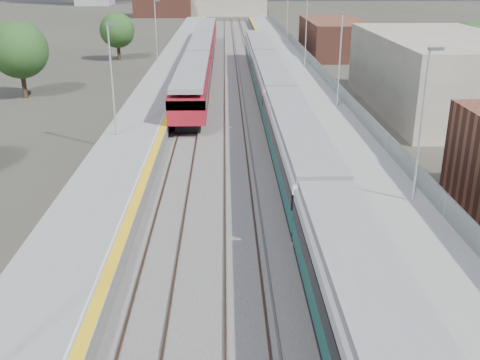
{
  "coord_description": "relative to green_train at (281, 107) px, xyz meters",
  "views": [
    {
      "loc": [
        -2.65,
        -3.44,
        11.9
      ],
      "look_at": [
        -1.98,
        21.96,
        2.2
      ],
      "focal_mm": 42.0,
      "sensor_mm": 36.0,
      "label": 1
    }
  ],
  "objects": [
    {
      "name": "ground",
      "position": [
        -1.5,
        12.78,
        -2.15
      ],
      "size": [
        320.0,
        320.0,
        0.0
      ],
      "primitive_type": "plane",
      "color": "#47443A",
      "rests_on": "ground"
    },
    {
      "name": "ballast_bed",
      "position": [
        -3.75,
        15.28,
        -2.12
      ],
      "size": [
        10.5,
        155.0,
        0.06
      ],
      "primitive_type": "cube",
      "color": "#565451",
      "rests_on": "ground"
    },
    {
      "name": "tracks",
      "position": [
        -3.15,
        16.95,
        -2.04
      ],
      "size": [
        8.96,
        160.0,
        0.17
      ],
      "color": "#4C3323",
      "rests_on": "ground"
    },
    {
      "name": "platform_right",
      "position": [
        3.78,
        15.27,
        -1.61
      ],
      "size": [
        4.7,
        155.0,
        8.52
      ],
      "color": "slate",
      "rests_on": "ground"
    },
    {
      "name": "platform_left",
      "position": [
        -10.55,
        15.27,
        -1.63
      ],
      "size": [
        4.3,
        155.0,
        8.52
      ],
      "color": "slate",
      "rests_on": "ground"
    },
    {
      "name": "green_train",
      "position": [
        0.0,
        0.0,
        0.0
      ],
      "size": [
        2.77,
        77.22,
        3.05
      ],
      "color": "black",
      "rests_on": "ground"
    },
    {
      "name": "red_train",
      "position": [
        -7.0,
        27.93,
        -0.0
      ],
      "size": [
        2.88,
        58.35,
        3.63
      ],
      "color": "black",
      "rests_on": "ground"
    },
    {
      "name": "tree_b",
      "position": [
        -23.45,
        13.32,
        2.41
      ],
      "size": [
        5.34,
        5.34,
        7.24
      ],
      "color": "#382619",
      "rests_on": "ground"
    },
    {
      "name": "tree_c",
      "position": [
        -18.45,
        36.4,
        1.76
      ],
      "size": [
        4.59,
        4.59,
        6.22
      ],
      "color": "#382619",
      "rests_on": "ground"
    },
    {
      "name": "tree_d",
      "position": [
        21.87,
        20.14,
        1.87
      ],
      "size": [
        4.72,
        4.72,
        6.4
      ],
      "color": "#382619",
      "rests_on": "ground"
    }
  ]
}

